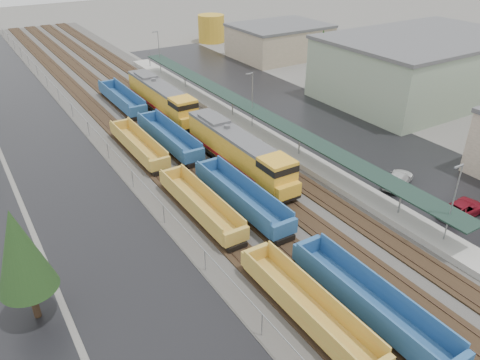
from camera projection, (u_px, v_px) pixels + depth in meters
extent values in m
cube|color=#302D2B|center=(157.00, 121.00, 65.82)|extent=(20.00, 160.00, 0.08)
cube|color=black|center=(115.00, 129.00, 62.97)|extent=(2.60, 160.00, 0.15)
cube|color=#473326|center=(110.00, 130.00, 62.58)|extent=(0.08, 160.00, 0.07)
cube|color=#473326|center=(120.00, 127.00, 63.25)|extent=(0.08, 160.00, 0.07)
cube|color=black|center=(143.00, 123.00, 64.83)|extent=(2.60, 160.00, 0.15)
cube|color=#473326|center=(138.00, 124.00, 64.44)|extent=(0.08, 160.00, 0.07)
cube|color=#473326|center=(148.00, 121.00, 65.11)|extent=(0.08, 160.00, 0.07)
cube|color=black|center=(170.00, 118.00, 66.69)|extent=(2.60, 160.00, 0.15)
cube|color=#473326|center=(165.00, 118.00, 66.30)|extent=(0.08, 160.00, 0.07)
cube|color=#473326|center=(174.00, 116.00, 66.97)|extent=(0.08, 160.00, 0.07)
cube|color=black|center=(195.00, 112.00, 68.55)|extent=(2.60, 160.00, 0.15)
cube|color=#473326|center=(190.00, 113.00, 68.16)|extent=(0.08, 160.00, 0.07)
cube|color=#473326|center=(199.00, 111.00, 68.83)|extent=(0.08, 160.00, 0.07)
cube|color=black|center=(46.00, 145.00, 58.85)|extent=(10.00, 160.00, 0.02)
cube|color=black|center=(307.00, 117.00, 67.26)|extent=(16.00, 100.00, 0.02)
cube|color=#9E9B93|center=(252.00, 129.00, 62.68)|extent=(3.00, 80.00, 0.70)
cylinder|color=gray|center=(400.00, 201.00, 43.41)|extent=(0.16, 0.16, 2.40)
cylinder|color=gray|center=(299.00, 144.00, 54.52)|extent=(0.16, 0.16, 2.40)
cylinder|color=gray|center=(233.00, 107.00, 65.63)|extent=(0.16, 0.16, 2.40)
cylinder|color=gray|center=(185.00, 80.00, 76.74)|extent=(0.16, 0.16, 2.40)
cylinder|color=gray|center=(150.00, 60.00, 87.84)|extent=(0.16, 0.16, 2.40)
cube|color=#182B23|center=(252.00, 108.00, 61.30)|extent=(2.60, 65.00, 0.15)
cylinder|color=gray|center=(452.00, 207.00, 38.69)|extent=(0.12, 0.12, 8.00)
cube|color=gray|center=(459.00, 166.00, 36.57)|extent=(1.00, 0.15, 0.12)
cylinder|color=gray|center=(252.00, 103.00, 60.91)|extent=(0.12, 0.12, 8.00)
cube|color=gray|center=(249.00, 74.00, 58.78)|extent=(1.00, 0.15, 0.12)
cylinder|color=gray|center=(159.00, 54.00, 83.12)|extent=(0.12, 0.12, 8.00)
cube|color=gray|center=(155.00, 32.00, 81.00)|extent=(1.00, 0.15, 0.12)
cylinder|color=gray|center=(262.00, 325.00, 31.31)|extent=(0.08, 0.08, 2.00)
cylinder|color=gray|center=(205.00, 261.00, 37.23)|extent=(0.08, 0.08, 2.00)
cylinder|color=gray|center=(164.00, 214.00, 43.16)|extent=(0.08, 0.08, 2.00)
cylinder|color=gray|center=(133.00, 179.00, 49.08)|extent=(0.08, 0.08, 2.00)
cylinder|color=gray|center=(108.00, 151.00, 55.01)|extent=(0.08, 0.08, 2.00)
cylinder|color=gray|center=(88.00, 129.00, 60.93)|extent=(0.08, 0.08, 2.00)
cylinder|color=gray|center=(72.00, 110.00, 66.86)|extent=(0.08, 0.08, 2.00)
cylinder|color=gray|center=(58.00, 95.00, 72.78)|extent=(0.08, 0.08, 2.00)
cylinder|color=gray|center=(47.00, 82.00, 78.70)|extent=(0.08, 0.08, 2.00)
cylinder|color=gray|center=(37.00, 71.00, 84.63)|extent=(0.08, 0.08, 2.00)
cylinder|color=gray|center=(28.00, 61.00, 90.55)|extent=(0.08, 0.08, 2.00)
cylinder|color=gray|center=(21.00, 52.00, 96.48)|extent=(0.08, 0.08, 2.00)
cylinder|color=gray|center=(14.00, 45.00, 102.40)|extent=(0.08, 0.08, 2.00)
cylinder|color=gray|center=(8.00, 38.00, 108.33)|extent=(0.08, 0.08, 2.00)
cylinder|color=gray|center=(3.00, 32.00, 114.25)|extent=(0.08, 0.08, 2.00)
cube|color=gray|center=(87.00, 122.00, 60.45)|extent=(0.05, 160.00, 0.05)
cube|color=gray|center=(421.00, 68.00, 73.37)|extent=(30.00, 20.00, 9.00)
cube|color=#59595B|center=(427.00, 37.00, 71.07)|extent=(30.60, 20.40, 0.50)
cube|color=gray|center=(279.00, 42.00, 95.93)|extent=(18.00, 14.00, 6.00)
cube|color=#59595B|center=(280.00, 26.00, 94.36)|extent=(18.36, 14.28, 0.50)
cylinder|color=#332316|center=(34.00, 302.00, 32.73)|extent=(0.50, 0.50, 2.70)
cone|color=black|center=(20.00, 251.00, 30.55)|extent=(3.96, 3.96, 6.30)
cylinder|color=#332316|center=(319.00, 83.00, 76.65)|extent=(0.50, 0.50, 3.00)
cone|color=black|center=(322.00, 52.00, 74.22)|extent=(4.40, 4.40, 7.00)
cube|color=black|center=(236.00, 162.00, 52.93)|extent=(2.95, 19.69, 0.39)
cube|color=#BF8C1B|center=(232.00, 145.00, 52.85)|extent=(2.76, 15.75, 2.95)
cube|color=#BF8C1B|center=(277.00, 174.00, 46.34)|extent=(2.95, 3.15, 3.35)
cube|color=black|center=(277.00, 166.00, 45.86)|extent=(3.00, 3.20, 0.69)
cube|color=#BF8C1B|center=(287.00, 191.00, 45.50)|extent=(2.76, 0.98, 1.38)
cube|color=#59595B|center=(232.00, 132.00, 52.08)|extent=(2.81, 15.75, 0.34)
cube|color=maroon|center=(221.00, 158.00, 52.77)|extent=(0.04, 15.75, 0.34)
cube|color=maroon|center=(242.00, 152.00, 54.07)|extent=(0.04, 15.75, 0.34)
cube|color=black|center=(236.00, 165.00, 53.12)|extent=(2.17, 5.91, 0.59)
cube|color=black|center=(272.00, 190.00, 47.97)|extent=(2.36, 3.94, 0.49)
cube|color=black|center=(207.00, 143.00, 58.17)|extent=(2.36, 3.94, 0.49)
cylinder|color=#59595B|center=(227.00, 127.00, 52.67)|extent=(0.69, 0.69, 0.49)
cube|color=#59595B|center=(214.00, 119.00, 54.88)|extent=(2.36, 3.94, 0.49)
cube|color=black|center=(161.00, 107.00, 68.48)|extent=(2.95, 19.69, 0.39)
cube|color=#BF8C1B|center=(157.00, 94.00, 68.40)|extent=(2.76, 15.75, 2.95)
cube|color=#BF8C1B|center=(183.00, 111.00, 61.89)|extent=(2.95, 3.15, 3.35)
cube|color=black|center=(183.00, 104.00, 61.41)|extent=(3.00, 3.20, 0.69)
cube|color=#BF8C1B|center=(190.00, 122.00, 61.05)|extent=(2.76, 0.98, 1.38)
cube|color=#59595B|center=(156.00, 84.00, 67.63)|extent=(2.81, 15.75, 0.34)
cube|color=maroon|center=(149.00, 104.00, 68.32)|extent=(0.04, 15.75, 0.34)
cube|color=maroon|center=(167.00, 100.00, 69.62)|extent=(0.04, 15.75, 0.34)
cube|color=black|center=(161.00, 110.00, 68.67)|extent=(2.17, 5.91, 0.59)
cube|color=black|center=(182.00, 124.00, 63.52)|extent=(2.36, 3.94, 0.49)
cube|color=black|center=(143.00, 96.00, 73.73)|extent=(2.36, 3.94, 0.49)
cylinder|color=#59595B|center=(154.00, 80.00, 68.22)|extent=(0.69, 0.69, 0.49)
cube|color=#59595B|center=(146.00, 75.00, 70.43)|extent=(2.36, 3.94, 0.49)
cube|color=#C08835|center=(307.00, 311.00, 32.71)|extent=(2.41, 12.62, 0.23)
cube|color=#C08835|center=(294.00, 308.00, 31.77)|extent=(0.14, 12.62, 1.67)
cube|color=#C08835|center=(320.00, 296.00, 32.85)|extent=(0.14, 12.62, 1.67)
cube|color=#C08835|center=(255.00, 255.00, 37.21)|extent=(2.41, 0.46, 1.30)
cube|color=black|center=(260.00, 268.00, 37.18)|extent=(1.86, 2.04, 0.46)
cube|color=#C08835|center=(200.00, 208.00, 44.47)|extent=(2.41, 12.62, 0.23)
cube|color=#C08835|center=(189.00, 204.00, 43.52)|extent=(0.14, 12.62, 1.67)
cube|color=#C08835|center=(211.00, 197.00, 44.60)|extent=(0.14, 12.62, 1.67)
cube|color=#C08835|center=(236.00, 236.00, 39.34)|extent=(2.41, 0.46, 1.30)
cube|color=#C08835|center=(171.00, 174.00, 48.97)|extent=(2.41, 0.46, 1.30)
cube|color=black|center=(232.00, 241.00, 40.27)|extent=(1.86, 2.04, 0.46)
cube|color=black|center=(174.00, 185.00, 48.94)|extent=(1.86, 2.04, 0.46)
cube|color=#C08835|center=(139.00, 148.00, 56.22)|extent=(2.41, 12.62, 0.23)
cube|color=#C08835|center=(129.00, 144.00, 55.28)|extent=(0.14, 12.62, 1.67)
cube|color=#C08835|center=(147.00, 139.00, 56.36)|extent=(0.14, 12.62, 1.67)
cube|color=#C08835|center=(160.00, 164.00, 51.10)|extent=(2.41, 0.46, 1.30)
cube|color=#C08835|center=(120.00, 125.00, 60.72)|extent=(2.41, 0.46, 1.30)
cube|color=black|center=(158.00, 169.00, 52.03)|extent=(1.86, 2.04, 0.46)
cube|color=black|center=(122.00, 134.00, 60.69)|extent=(1.86, 2.04, 0.46)
cube|color=navy|center=(368.00, 306.00, 33.08)|extent=(2.60, 13.41, 0.25)
cube|color=navy|center=(357.00, 303.00, 32.07)|extent=(0.15, 13.41, 1.80)
cube|color=navy|center=(383.00, 290.00, 33.23)|extent=(0.15, 13.41, 1.80)
cube|color=navy|center=(307.00, 248.00, 37.86)|extent=(2.60, 0.50, 1.40)
cube|color=black|center=(312.00, 262.00, 37.82)|extent=(2.00, 2.20, 0.50)
cube|color=navy|center=(241.00, 200.00, 45.60)|extent=(2.60, 13.41, 0.25)
cube|color=navy|center=(230.00, 196.00, 44.58)|extent=(0.15, 13.41, 1.80)
cube|color=navy|center=(252.00, 189.00, 45.74)|extent=(0.15, 13.41, 1.80)
cube|color=navy|center=(284.00, 229.00, 40.15)|extent=(2.60, 0.50, 1.40)
cube|color=navy|center=(207.00, 166.00, 50.37)|extent=(2.60, 0.50, 1.40)
cube|color=black|center=(279.00, 234.00, 41.15)|extent=(2.00, 2.20, 0.50)
cube|color=black|center=(211.00, 177.00, 50.34)|extent=(2.00, 2.20, 0.50)
cube|color=navy|center=(169.00, 140.00, 58.12)|extent=(2.60, 13.41, 0.25)
cube|color=navy|center=(159.00, 136.00, 57.10)|extent=(0.15, 13.41, 1.80)
cube|color=navy|center=(177.00, 131.00, 58.26)|extent=(0.15, 13.41, 1.80)
cube|color=navy|center=(194.00, 156.00, 52.67)|extent=(2.60, 0.50, 1.40)
cube|color=navy|center=(147.00, 118.00, 62.89)|extent=(2.60, 0.50, 1.40)
cube|color=black|center=(192.00, 161.00, 53.67)|extent=(2.00, 2.20, 0.50)
cube|color=black|center=(150.00, 126.00, 62.86)|extent=(2.00, 2.20, 0.50)
cube|color=navy|center=(122.00, 101.00, 70.63)|extent=(2.60, 13.41, 0.25)
cube|color=navy|center=(113.00, 97.00, 69.62)|extent=(0.15, 13.41, 1.80)
cube|color=navy|center=(129.00, 94.00, 70.78)|extent=(0.15, 13.41, 1.80)
cube|color=navy|center=(138.00, 111.00, 65.18)|extent=(2.60, 0.50, 1.40)
cube|color=navy|center=(107.00, 85.00, 75.41)|extent=(2.60, 0.50, 1.40)
cube|color=black|center=(137.00, 116.00, 66.19)|extent=(2.00, 2.20, 0.50)
cube|color=black|center=(109.00, 92.00, 75.37)|extent=(2.00, 2.20, 0.50)
cylinder|color=gold|center=(211.00, 28.00, 107.83)|extent=(6.05, 6.05, 6.05)
imported|color=maroon|center=(463.00, 208.00, 44.56)|extent=(2.55, 5.30, 1.46)
imported|color=silver|center=(398.00, 179.00, 49.57)|extent=(3.95, 5.59, 1.50)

